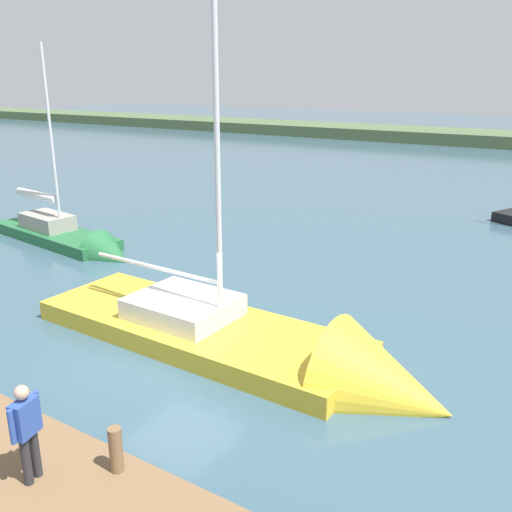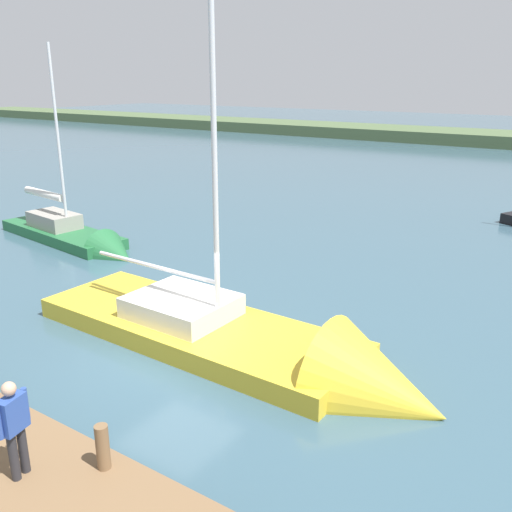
% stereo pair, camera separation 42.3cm
% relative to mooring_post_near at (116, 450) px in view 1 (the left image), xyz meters
% --- Properties ---
extents(ground_plane, '(200.00, 200.00, 0.00)m').
position_rel_mooring_post_near_xyz_m(ground_plane, '(2.59, -4.57, -1.06)').
color(ground_plane, '#385666').
extents(mooring_post_near, '(0.21, 0.21, 0.76)m').
position_rel_mooring_post_near_xyz_m(mooring_post_near, '(0.00, 0.00, 0.00)').
color(mooring_post_near, brown).
rests_on(mooring_post_near, dock_pier).
extents(sailboat_behind_pier, '(8.20, 2.88, 8.73)m').
position_rel_mooring_post_near_xyz_m(sailboat_behind_pier, '(12.28, -9.43, -0.93)').
color(sailboat_behind_pier, '#236638').
rests_on(sailboat_behind_pier, ground_plane).
extents(sailboat_far_left, '(11.13, 3.22, 10.99)m').
position_rel_mooring_post_near_xyz_m(sailboat_far_left, '(0.30, -5.38, -0.94)').
color(sailboat_far_left, gold).
rests_on(sailboat_far_left, ground_plane).
extents(person_on_dock, '(0.31, 0.61, 1.62)m').
position_rel_mooring_post_near_xyz_m(person_on_dock, '(0.93, 0.83, 0.54)').
color(person_on_dock, '#28282D').
rests_on(person_on_dock, dock_pier).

